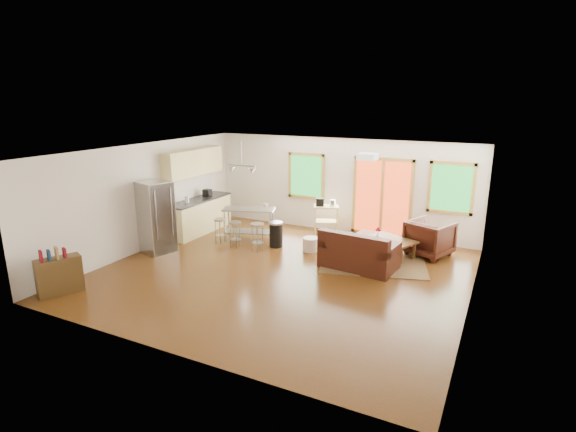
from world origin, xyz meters
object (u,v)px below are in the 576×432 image
at_px(armchair, 430,236).
at_px(island, 249,218).
at_px(coffee_table, 391,241).
at_px(kitchen_cart, 325,210).
at_px(loveseat, 358,254).
at_px(ottoman, 368,241).
at_px(refrigerator, 156,217).
at_px(rug, 373,262).

bearing_deg(armchair, island, 32.75).
relative_size(coffee_table, kitchen_cart, 1.26).
xyz_separation_m(coffee_table, armchair, (0.79, 0.50, 0.09)).
height_order(loveseat, kitchen_cart, kitchen_cart).
bearing_deg(coffee_table, kitchen_cart, 155.32).
xyz_separation_m(armchair, ottoman, (-1.45, -0.13, -0.28)).
bearing_deg(kitchen_cart, loveseat, -51.56).
relative_size(armchair, ottoman, 1.66).
bearing_deg(ottoman, refrigerator, -150.82).
distance_m(loveseat, armchair, 2.00).
bearing_deg(rug, armchair, 45.42).
bearing_deg(kitchen_cart, rug, -39.97).
distance_m(coffee_table, kitchen_cart, 2.28).
bearing_deg(coffee_table, ottoman, 151.19).
bearing_deg(armchair, kitchen_cart, 13.03).
bearing_deg(ottoman, kitchen_cart, 157.39).
bearing_deg(kitchen_cart, ottoman, -22.61).
distance_m(armchair, refrigerator, 6.54).
distance_m(rug, refrigerator, 5.24).
bearing_deg(kitchen_cart, coffee_table, -24.68).
distance_m(armchair, island, 4.55).
distance_m(loveseat, coffee_table, 1.15).
distance_m(rug, coffee_table, 0.72).
height_order(refrigerator, island, refrigerator).
height_order(rug, loveseat, loveseat).
distance_m(rug, kitchen_cart, 2.44).
xyz_separation_m(refrigerator, island, (1.50, 1.80, -0.29)).
bearing_deg(armchair, ottoman, 27.24).
relative_size(armchair, refrigerator, 0.54).
xyz_separation_m(loveseat, island, (-3.21, 0.70, 0.24)).
bearing_deg(refrigerator, ottoman, 45.03).
bearing_deg(rug, refrigerator, -162.02).
bearing_deg(island, rug, -3.43).
xyz_separation_m(ottoman, kitchen_cart, (-1.39, 0.58, 0.51)).
xyz_separation_m(rug, loveseat, (-0.21, -0.50, 0.33)).
bearing_deg(armchair, coffee_table, 54.26).
relative_size(armchair, kitchen_cart, 0.92).
bearing_deg(island, loveseat, -12.29).
relative_size(rug, island, 1.62).
distance_m(rug, loveseat, 0.63).
distance_m(rug, ottoman, 1.02).
relative_size(rug, loveseat, 1.36).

